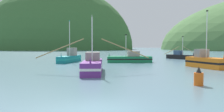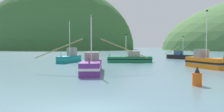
% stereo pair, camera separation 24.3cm
% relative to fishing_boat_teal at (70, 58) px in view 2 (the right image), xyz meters
% --- Properties ---
extents(ground_plane, '(600.00, 600.00, 0.00)m').
position_rel_fishing_boat_teal_xyz_m(ground_plane, '(7.18, -30.37, -0.84)').
color(ground_plane, slate).
extents(hill_far_center, '(123.76, 99.01, 102.34)m').
position_rel_fishing_boat_teal_xyz_m(hill_far_center, '(-36.03, 138.28, -0.84)').
color(hill_far_center, '#386633').
rests_on(hill_far_center, ground).
extents(hill_far_left, '(100.98, 80.78, 79.20)m').
position_rel_fishing_boat_teal_xyz_m(hill_far_left, '(-104.66, 222.38, -0.84)').
color(hill_far_left, '#516B38').
rests_on(hill_far_left, ground).
extents(hill_far_right, '(90.47, 72.37, 73.53)m').
position_rel_fishing_boat_teal_xyz_m(hill_far_right, '(-65.34, 153.09, -0.84)').
color(hill_far_right, '#2D562D').
rests_on(hill_far_right, ground).
extents(fishing_boat_teal, '(3.38, 8.23, 7.92)m').
position_rel_fishing_boat_teal_xyz_m(fishing_boat_teal, '(0.00, 0.00, 0.00)').
color(fishing_boat_teal, '#147F84').
rests_on(fishing_boat_teal, ground).
extents(fishing_boat_orange, '(4.34, 6.66, 8.12)m').
position_rel_fishing_boat_teal_xyz_m(fishing_boat_orange, '(21.30, -10.62, 0.04)').
color(fishing_boat_orange, orange).
rests_on(fishing_boat_orange, ground).
extents(fishing_boat_black, '(9.51, 7.43, 5.31)m').
position_rel_fishing_boat_teal_xyz_m(fishing_boat_black, '(24.09, 9.28, -0.17)').
color(fishing_boat_black, black).
rests_on(fishing_boat_black, ground).
extents(fishing_boat_purple, '(13.13, 8.51, 6.55)m').
position_rel_fishing_boat_teal_xyz_m(fishing_boat_purple, '(5.65, -15.88, 0.03)').
color(fishing_boat_purple, '#6B2D84').
rests_on(fishing_boat_purple, ground).
extents(fishing_boat_green, '(8.35, 2.80, 5.26)m').
position_rel_fishing_boat_teal_xyz_m(fishing_boat_green, '(11.33, -0.54, -0.12)').
color(fishing_boat_green, '#197A47').
rests_on(fishing_boat_green, ground).
extents(channel_buoy, '(0.73, 0.73, 1.51)m').
position_rel_fishing_boat_teal_xyz_m(channel_buoy, '(14.72, -24.05, -0.22)').
color(channel_buoy, '#E55914').
rests_on(channel_buoy, ground).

